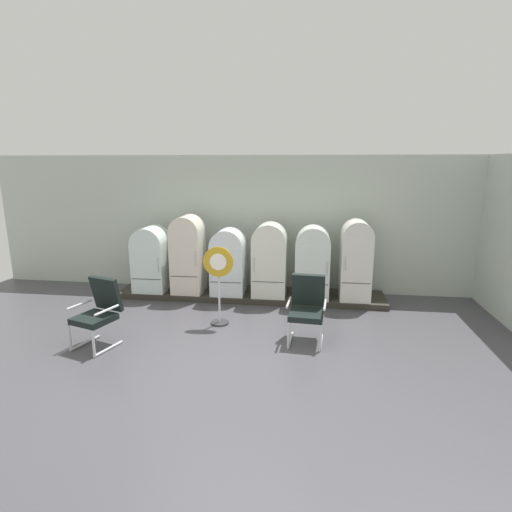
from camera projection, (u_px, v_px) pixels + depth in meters
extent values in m
cube|color=#434247|center=(218.00, 369.00, 5.60)|extent=(12.00, 10.00, 0.05)
cube|color=#B8C4B7|center=(254.00, 224.00, 8.80)|extent=(11.76, 0.12, 2.91)
cube|color=#47443F|center=(254.00, 172.00, 8.55)|extent=(11.76, 0.07, 0.06)
cube|color=#B5C2B6|center=(509.00, 239.00, 7.08)|extent=(0.12, 2.20, 2.91)
cube|color=#2E2C24|center=(250.00, 295.00, 8.51)|extent=(5.51, 0.95, 0.11)
cube|color=silver|center=(152.00, 266.00, 8.55)|extent=(0.67, 0.68, 1.02)
cylinder|color=silver|center=(151.00, 243.00, 8.44)|extent=(0.67, 0.67, 0.67)
cube|color=#383838|center=(146.00, 279.00, 8.26)|extent=(0.61, 0.01, 0.01)
cylinder|color=silver|center=(158.00, 265.00, 8.15)|extent=(0.02, 0.02, 0.28)
cube|color=silver|center=(188.00, 261.00, 8.40)|extent=(0.61, 0.64, 1.29)
cylinder|color=silver|center=(187.00, 231.00, 8.25)|extent=(0.61, 0.62, 0.61)
cube|color=#383838|center=(184.00, 277.00, 8.14)|extent=(0.56, 0.01, 0.01)
cylinder|color=silver|center=(195.00, 258.00, 8.01)|extent=(0.02, 0.02, 0.28)
cube|color=white|center=(228.00, 270.00, 8.29)|extent=(0.67, 0.58, 1.01)
cylinder|color=white|center=(228.00, 245.00, 8.18)|extent=(0.67, 0.57, 0.67)
cube|color=#383838|center=(226.00, 282.00, 8.05)|extent=(0.62, 0.01, 0.01)
cylinder|color=silver|center=(211.00, 267.00, 8.01)|extent=(0.02, 0.02, 0.28)
cube|color=silver|center=(269.00, 268.00, 8.18)|extent=(0.67, 0.59, 1.15)
cylinder|color=silver|center=(270.00, 240.00, 8.05)|extent=(0.67, 0.58, 0.67)
cube|color=#383838|center=(268.00, 282.00, 7.93)|extent=(0.62, 0.01, 0.01)
cylinder|color=silver|center=(254.00, 265.00, 7.88)|extent=(0.02, 0.02, 0.28)
cube|color=silver|center=(312.00, 270.00, 8.07)|extent=(0.67, 0.59, 1.10)
cylinder|color=silver|center=(313.00, 243.00, 7.95)|extent=(0.67, 0.58, 0.67)
cube|color=#383838|center=(312.00, 284.00, 7.83)|extent=(0.62, 0.01, 0.01)
cylinder|color=silver|center=(327.00, 268.00, 7.71)|extent=(0.02, 0.02, 0.28)
cube|color=silver|center=(355.00, 267.00, 7.99)|extent=(0.58, 0.68, 1.27)
cylinder|color=silver|center=(357.00, 235.00, 7.84)|extent=(0.58, 0.67, 0.58)
cube|color=#383838|center=(356.00, 283.00, 7.71)|extent=(0.54, 0.01, 0.01)
cylinder|color=silver|center=(345.00, 264.00, 7.64)|extent=(0.02, 0.02, 0.28)
cylinder|color=silver|center=(85.00, 343.00, 6.32)|extent=(0.21, 0.55, 0.04)
cylinder|color=silver|center=(70.00, 337.00, 6.05)|extent=(0.05, 0.05, 0.39)
cylinder|color=silver|center=(108.00, 349.00, 6.12)|extent=(0.21, 0.55, 0.04)
cylinder|color=silver|center=(93.00, 344.00, 5.85)|extent=(0.05, 0.05, 0.39)
cube|color=black|center=(94.00, 319.00, 6.12)|extent=(0.65, 0.65, 0.09)
cube|color=black|center=(106.00, 294.00, 6.30)|extent=(0.55, 0.33, 0.55)
cylinder|color=silver|center=(79.00, 305.00, 6.20)|extent=(0.18, 0.45, 0.04)
cylinder|color=silver|center=(107.00, 310.00, 5.96)|extent=(0.18, 0.45, 0.04)
cylinder|color=silver|center=(290.00, 340.00, 6.43)|extent=(0.08, 0.57, 0.04)
cylinder|color=silver|center=(288.00, 335.00, 6.14)|extent=(0.04, 0.04, 0.39)
cylinder|color=silver|center=(321.00, 342.00, 6.33)|extent=(0.08, 0.57, 0.04)
cylinder|color=silver|center=(320.00, 338.00, 6.04)|extent=(0.04, 0.04, 0.39)
cube|color=black|center=(306.00, 315.00, 6.28)|extent=(0.56, 0.55, 0.09)
cube|color=black|center=(308.00, 290.00, 6.48)|extent=(0.53, 0.22, 0.55)
cylinder|color=silver|center=(289.00, 302.00, 6.30)|extent=(0.07, 0.46, 0.04)
cylinder|color=silver|center=(325.00, 305.00, 6.18)|extent=(0.07, 0.46, 0.04)
cylinder|color=#2D2D30|center=(220.00, 323.00, 7.13)|extent=(0.32, 0.32, 0.03)
cylinder|color=silver|center=(219.00, 292.00, 7.00)|extent=(0.04, 0.04, 1.09)
cylinder|color=#B78D1C|center=(218.00, 262.00, 6.85)|extent=(0.52, 0.02, 0.52)
cylinder|color=white|center=(218.00, 262.00, 6.84)|extent=(0.29, 0.00, 0.29)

